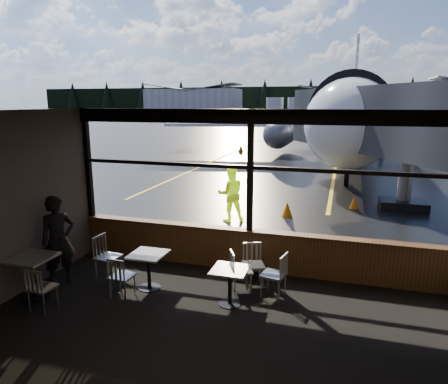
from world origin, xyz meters
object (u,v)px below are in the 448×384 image
at_px(chair_near_w, 241,271).
at_px(chair_mid_w, 108,258).
at_px(cafe_table_near, 230,287).
at_px(chair_near_e, 274,275).
at_px(jet_bridge, 402,140).
at_px(cone_nose, 354,202).
at_px(cone_extra, 287,209).
at_px(cafe_table_left, 34,277).
at_px(ground_crew, 231,194).
at_px(chair_mid_s, 122,277).
at_px(cafe_table_mid, 149,271).
at_px(chair_near_n, 253,265).
at_px(chair_left_s, 42,288).
at_px(cone_wing, 241,148).
at_px(airliner, 355,80).
at_px(passenger, 58,241).

bearing_deg(chair_near_w, chair_mid_w, -112.28).
bearing_deg(cafe_table_near, chair_near_e, 35.59).
xyz_separation_m(jet_bridge, cone_nose, (-1.27, 0.71, -2.27)).
distance_m(cone_nose, cone_extra, 2.70).
xyz_separation_m(cafe_table_left, ground_crew, (2.18, 5.95, 0.45)).
bearing_deg(cafe_table_left, cafe_table_near, 12.36).
bearing_deg(chair_near_e, jet_bridge, -12.26).
relative_size(chair_mid_s, chair_mid_w, 0.89).
bearing_deg(cafe_table_near, chair_near_w, 84.25).
height_order(chair_near_e, cone_nose, chair_near_e).
bearing_deg(cafe_table_mid, jet_bridge, 52.73).
bearing_deg(chair_near_n, cone_nose, -129.84).
relative_size(cafe_table_near, chair_left_s, 0.83).
relative_size(cafe_table_mid, chair_left_s, 0.88).
distance_m(chair_mid_s, chair_left_s, 1.37).
height_order(jet_bridge, chair_near_w, jet_bridge).
bearing_deg(cone_wing, cafe_table_left, -85.39).
bearing_deg(chair_left_s, chair_near_n, 33.53).
distance_m(cafe_table_left, chair_near_n, 4.21).
height_order(airliner, cone_wing, airliner).
distance_m(cafe_table_near, cafe_table_mid, 1.72).
xyz_separation_m(chair_near_n, chair_left_s, (-3.37, -2.02, -0.01)).
distance_m(chair_near_e, ground_crew, 5.14).
height_order(cafe_table_mid, chair_mid_w, chair_mid_w).
bearing_deg(cone_extra, cafe_table_near, -91.86).
distance_m(chair_near_e, chair_mid_w, 3.44).
relative_size(cafe_table_left, cone_extra, 1.69).
relative_size(cone_wing, cone_extra, 1.15).
height_order(ground_crew, cone_nose, ground_crew).
height_order(chair_near_e, chair_mid_w, chair_mid_w).
relative_size(cafe_table_left, passenger, 0.45).
distance_m(cafe_table_left, cone_extra, 7.92).
bearing_deg(chair_near_e, cafe_table_left, 117.92).
bearing_deg(cone_nose, ground_crew, -144.52).
height_order(airliner, chair_mid_w, airliner).
relative_size(chair_near_n, cone_extra, 1.77).
relative_size(chair_mid_w, cone_wing, 1.68).
bearing_deg(chair_mid_s, chair_near_e, 19.77).
xyz_separation_m(chair_near_n, chair_mid_s, (-2.27, -1.20, -0.01)).
relative_size(chair_mid_w, passenger, 0.52).
bearing_deg(jet_bridge, chair_mid_s, -127.05).
distance_m(airliner, cone_nose, 16.21).
height_order(jet_bridge, cafe_table_left, jet_bridge).
distance_m(cafe_table_near, chair_mid_s, 2.05).
xyz_separation_m(chair_near_n, cone_wing, (-5.73, 21.51, -0.15)).
distance_m(airliner, chair_mid_w, 23.95).
bearing_deg(cafe_table_near, ground_crew, 105.55).
bearing_deg(chair_near_w, chair_near_e, 55.01).
distance_m(airliner, chair_near_n, 22.96).
distance_m(jet_bridge, cone_extra, 4.18).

